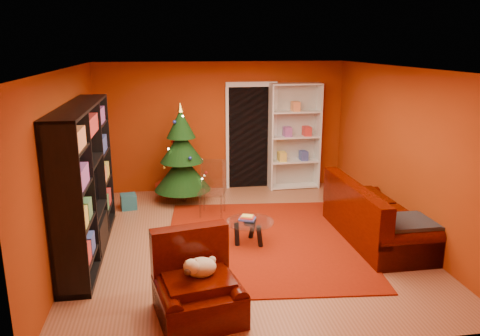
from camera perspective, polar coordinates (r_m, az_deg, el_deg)
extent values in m
cube|color=brown|center=(7.30, 0.49, -8.98)|extent=(5.00, 5.50, 0.05)
cube|color=silver|center=(6.69, 0.54, 12.27)|extent=(5.00, 5.50, 0.05)
cube|color=#96300B|center=(9.57, -2.21, 5.06)|extent=(5.00, 0.05, 2.60)
cube|color=#96300B|center=(6.94, -20.53, 0.33)|extent=(0.05, 5.50, 2.60)
cube|color=#96300B|center=(7.69, 19.42, 1.79)|extent=(0.05, 5.50, 2.60)
cube|color=maroon|center=(7.26, 2.74, -8.85)|extent=(3.21, 3.65, 0.02)
cube|color=#1E5A6A|center=(8.82, -13.44, -4.00)|extent=(0.32, 0.32, 0.27)
cube|color=maroon|center=(9.59, -9.36, -2.39)|extent=(0.31, 0.31, 0.23)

